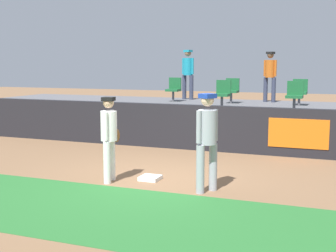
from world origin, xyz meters
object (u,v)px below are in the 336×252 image
(player_fielder_home, at_px, (109,133))
(seat_front_center, at_px, (223,92))
(spectator_capped, at_px, (188,71))
(first_base, at_px, (150,178))
(seat_back_left, at_px, (174,88))
(player_runner_visitor, at_px, (207,136))
(seat_back_right, at_px, (300,91))
(spectator_hooded, at_px, (270,73))
(seat_back_center, at_px, (232,89))
(seat_front_right, at_px, (295,94))

(player_fielder_home, xyz_separation_m, seat_front_center, (0.88, 5.46, 0.53))
(spectator_capped, bearing_deg, player_fielder_home, 115.88)
(first_base, relative_size, seat_back_left, 0.48)
(first_base, relative_size, player_runner_visitor, 0.22)
(player_fielder_home, relative_size, seat_back_right, 2.05)
(first_base, height_order, player_fielder_home, player_fielder_home)
(seat_back_right, xyz_separation_m, spectator_hooded, (-1.11, 0.94, 0.54))
(spectator_capped, bearing_deg, first_base, 121.26)
(seat_front_center, bearing_deg, first_base, -91.99)
(seat_back_left, height_order, seat_back_right, same)
(player_fielder_home, height_order, seat_back_right, seat_back_right)
(first_base, bearing_deg, seat_back_center, 89.88)
(seat_front_right, distance_m, spectator_capped, 5.12)
(seat_back_center, distance_m, spectator_hooded, 1.55)
(seat_back_left, bearing_deg, seat_back_right, 0.00)
(player_runner_visitor, xyz_separation_m, seat_back_left, (-3.42, 7.27, 0.46))
(spectator_hooded, bearing_deg, player_fielder_home, 96.05)
(seat_back_center, bearing_deg, spectator_hooded, 40.21)
(first_base, xyz_separation_m, seat_back_left, (-2.08, 6.84, 1.49))
(player_runner_visitor, distance_m, seat_back_left, 8.05)
(player_fielder_home, relative_size, player_runner_visitor, 0.94)
(first_base, xyz_separation_m, seat_back_center, (0.01, 6.84, 1.49))
(seat_back_left, height_order, seat_back_center, same)
(spectator_capped, bearing_deg, seat_front_center, 143.86)
(seat_back_right, distance_m, spectator_hooded, 1.55)
(seat_back_left, relative_size, seat_back_center, 1.00)
(player_runner_visitor, xyz_separation_m, seat_back_center, (-1.33, 7.27, 0.46))
(first_base, height_order, player_runner_visitor, player_runner_visitor)
(player_fielder_home, distance_m, seat_front_right, 6.25)
(player_runner_visitor, relative_size, seat_back_right, 2.19)
(seat_back_right, xyz_separation_m, seat_back_center, (-2.23, -0.00, -0.00))
(seat_front_center, bearing_deg, seat_back_right, 41.08)
(seat_front_center, height_order, spectator_hooded, spectator_hooded)
(player_runner_visitor, relative_size, seat_front_right, 2.19)
(seat_back_center, xyz_separation_m, seat_front_right, (2.27, -1.80, 0.00))
(seat_front_center, xyz_separation_m, seat_back_center, (-0.16, 1.80, 0.00))
(player_runner_visitor, bearing_deg, spectator_hooded, -149.40)
(seat_back_left, distance_m, seat_back_center, 2.09)
(player_runner_visitor, xyz_separation_m, seat_back_right, (0.90, 7.27, 0.46))
(first_base, height_order, spectator_hooded, spectator_hooded)
(seat_front_center, distance_m, seat_back_right, 2.74)
(player_runner_visitor, bearing_deg, spectator_capped, -129.48)
(first_base, xyz_separation_m, player_fielder_home, (-0.71, -0.42, 0.96))
(player_runner_visitor, bearing_deg, first_base, -78.77)
(player_fielder_home, bearing_deg, spectator_hooded, 156.80)
(first_base, xyz_separation_m, spectator_capped, (-1.92, 7.89, 2.08))
(player_runner_visitor, height_order, spectator_hooded, spectator_hooded)
(seat_front_right, relative_size, spectator_capped, 0.46)
(spectator_capped, bearing_deg, seat_back_left, 99.18)
(player_fielder_home, relative_size, seat_front_center, 2.05)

